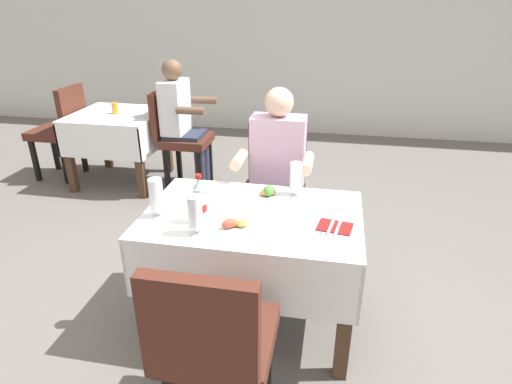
{
  "coord_description": "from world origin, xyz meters",
  "views": [
    {
      "loc": [
        0.53,
        -2.05,
        1.79
      ],
      "look_at": [
        0.13,
        0.04,
        0.81
      ],
      "focal_mm": 29.91,
      "sensor_mm": 36.0,
      "label": 1
    }
  ],
  "objects_px": {
    "main_dining_table": "(253,241)",
    "chair_far_diner_seat": "(274,185)",
    "plate_near_camera": "(238,226)",
    "beer_glass_left": "(156,197)",
    "seated_diner_far": "(277,171)",
    "beer_glass_middle": "(195,215)",
    "background_chair_right": "(178,133)",
    "background_patron": "(181,118)",
    "napkin_cutlery_set": "(335,227)",
    "background_chair_left": "(62,127)",
    "beer_glass_right": "(296,179)",
    "plate_far_diner": "(268,194)",
    "background_table_tumbler": "(115,108)",
    "chair_near_camera_side": "(214,343)",
    "background_dining_table": "(118,132)",
    "cola_bottle_primary": "(200,201)"
  },
  "relations": [
    {
      "from": "plate_near_camera",
      "to": "napkin_cutlery_set",
      "type": "relative_size",
      "value": 1.27
    },
    {
      "from": "napkin_cutlery_set",
      "to": "background_chair_right",
      "type": "height_order",
      "value": "background_chair_right"
    },
    {
      "from": "background_dining_table",
      "to": "background_chair_right",
      "type": "height_order",
      "value": "background_chair_right"
    },
    {
      "from": "background_table_tumbler",
      "to": "background_dining_table",
      "type": "bearing_deg",
      "value": 112.01
    },
    {
      "from": "chair_near_camera_side",
      "to": "napkin_cutlery_set",
      "type": "xyz_separation_m",
      "value": [
        0.44,
        0.7,
        0.18
      ]
    },
    {
      "from": "main_dining_table",
      "to": "chair_far_diner_seat",
      "type": "distance_m",
      "value": 0.78
    },
    {
      "from": "main_dining_table",
      "to": "chair_near_camera_side",
      "type": "bearing_deg",
      "value": -90.0
    },
    {
      "from": "beer_glass_left",
      "to": "beer_glass_right",
      "type": "bearing_deg",
      "value": 29.24
    },
    {
      "from": "beer_glass_middle",
      "to": "background_dining_table",
      "type": "distance_m",
      "value": 2.61
    },
    {
      "from": "main_dining_table",
      "to": "chair_near_camera_side",
      "type": "relative_size",
      "value": 1.2
    },
    {
      "from": "chair_far_diner_seat",
      "to": "background_chair_left",
      "type": "distance_m",
      "value": 2.61
    },
    {
      "from": "chair_far_diner_seat",
      "to": "beer_glass_left",
      "type": "distance_m",
      "value": 1.06
    },
    {
      "from": "beer_glass_middle",
      "to": "background_chair_left",
      "type": "bearing_deg",
      "value": 135.61
    },
    {
      "from": "chair_near_camera_side",
      "to": "beer_glass_left",
      "type": "xyz_separation_m",
      "value": [
        -0.48,
        0.65,
        0.28
      ]
    },
    {
      "from": "background_chair_right",
      "to": "background_patron",
      "type": "relative_size",
      "value": 0.77
    },
    {
      "from": "background_chair_right",
      "to": "background_table_tumbler",
      "type": "height_order",
      "value": "background_chair_right"
    },
    {
      "from": "background_table_tumbler",
      "to": "plate_near_camera",
      "type": "bearing_deg",
      "value": -49.73
    },
    {
      "from": "plate_near_camera",
      "to": "beer_glass_left",
      "type": "bearing_deg",
      "value": 172.93
    },
    {
      "from": "background_patron",
      "to": "cola_bottle_primary",
      "type": "bearing_deg",
      "value": -67.49
    },
    {
      "from": "chair_far_diner_seat",
      "to": "beer_glass_right",
      "type": "relative_size",
      "value": 4.71
    },
    {
      "from": "main_dining_table",
      "to": "cola_bottle_primary",
      "type": "xyz_separation_m",
      "value": [
        -0.24,
        -0.14,
        0.29
      ]
    },
    {
      "from": "seated_diner_far",
      "to": "beer_glass_right",
      "type": "relative_size",
      "value": 6.12
    },
    {
      "from": "background_dining_table",
      "to": "beer_glass_right",
      "type": "bearing_deg",
      "value": -39.09
    },
    {
      "from": "chair_far_diner_seat",
      "to": "seated_diner_far",
      "type": "height_order",
      "value": "seated_diner_far"
    },
    {
      "from": "beer_glass_left",
      "to": "beer_glass_middle",
      "type": "xyz_separation_m",
      "value": [
        0.25,
        -0.14,
        -0.01
      ]
    },
    {
      "from": "background_dining_table",
      "to": "background_patron",
      "type": "height_order",
      "value": "background_patron"
    },
    {
      "from": "beer_glass_left",
      "to": "cola_bottle_primary",
      "type": "bearing_deg",
      "value": -3.6
    },
    {
      "from": "cola_bottle_primary",
      "to": "background_chair_right",
      "type": "height_order",
      "value": "cola_bottle_primary"
    },
    {
      "from": "plate_near_camera",
      "to": "background_patron",
      "type": "height_order",
      "value": "background_patron"
    },
    {
      "from": "chair_near_camera_side",
      "to": "background_chair_left",
      "type": "relative_size",
      "value": 1.0
    },
    {
      "from": "background_patron",
      "to": "beer_glass_right",
      "type": "bearing_deg",
      "value": -51.33
    },
    {
      "from": "beer_glass_left",
      "to": "background_chair_right",
      "type": "bearing_deg",
      "value": 107.75
    },
    {
      "from": "main_dining_table",
      "to": "background_chair_right",
      "type": "relative_size",
      "value": 1.2
    },
    {
      "from": "plate_near_camera",
      "to": "cola_bottle_primary",
      "type": "distance_m",
      "value": 0.23
    },
    {
      "from": "chair_far_diner_seat",
      "to": "napkin_cutlery_set",
      "type": "bearing_deg",
      "value": -62.79
    },
    {
      "from": "main_dining_table",
      "to": "plate_near_camera",
      "type": "bearing_deg",
      "value": -102.69
    },
    {
      "from": "seated_diner_far",
      "to": "background_dining_table",
      "type": "relative_size",
      "value": 1.48
    },
    {
      "from": "chair_far_diner_seat",
      "to": "background_patron",
      "type": "height_order",
      "value": "background_patron"
    },
    {
      "from": "chair_far_diner_seat",
      "to": "seated_diner_far",
      "type": "relative_size",
      "value": 0.77
    },
    {
      "from": "chair_far_diner_seat",
      "to": "background_table_tumbler",
      "type": "height_order",
      "value": "chair_far_diner_seat"
    },
    {
      "from": "background_table_tumbler",
      "to": "seated_diner_far",
      "type": "bearing_deg",
      "value": -33.17
    },
    {
      "from": "background_chair_right",
      "to": "beer_glass_right",
      "type": "bearing_deg",
      "value": -50.27
    },
    {
      "from": "napkin_cutlery_set",
      "to": "background_patron",
      "type": "relative_size",
      "value": 0.16
    },
    {
      "from": "beer_glass_left",
      "to": "background_patron",
      "type": "xyz_separation_m",
      "value": [
        -0.58,
        1.97,
        -0.12
      ]
    },
    {
      "from": "plate_far_diner",
      "to": "napkin_cutlery_set",
      "type": "xyz_separation_m",
      "value": [
        0.39,
        -0.29,
        -0.01
      ]
    },
    {
      "from": "chair_far_diner_seat",
      "to": "beer_glass_right",
      "type": "distance_m",
      "value": 0.62
    },
    {
      "from": "plate_near_camera",
      "to": "background_dining_table",
      "type": "height_order",
      "value": "plate_near_camera"
    },
    {
      "from": "chair_near_camera_side",
      "to": "cola_bottle_primary",
      "type": "height_order",
      "value": "cola_bottle_primary"
    },
    {
      "from": "seated_diner_far",
      "to": "beer_glass_middle",
      "type": "distance_m",
      "value": 0.97
    },
    {
      "from": "beer_glass_middle",
      "to": "background_chair_left",
      "type": "height_order",
      "value": "background_chair_left"
    }
  ]
}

